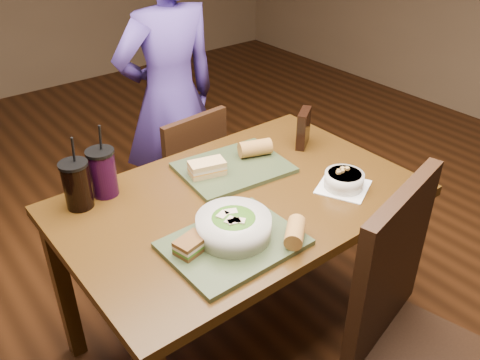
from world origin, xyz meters
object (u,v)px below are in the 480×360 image
Objects in this scene: tray_near at (234,244)px; salad_bowl at (234,225)px; cup_berry at (103,172)px; sandwich_far at (207,168)px; sandwich_near at (191,245)px; dining_table at (240,216)px; baguette_near at (295,232)px; chair_far at (188,178)px; chip_bag at (303,128)px; soup_bowl at (344,180)px; baguette_far at (255,148)px; diner at (170,100)px; cup_cola at (77,185)px; chair_near at (410,334)px; tray_far at (233,168)px.

salad_bowl reaches higher than tray_near.
sandwich_far is at bearing -21.38° from cup_berry.
tray_near is 0.14m from sandwich_near.
dining_table is 0.36m from baguette_near.
tray_near is 0.20m from baguette_near.
sandwich_far is at bearing -112.48° from chair_far.
baguette_near is 0.74× the size of chip_bag.
baguette_near reaches higher than soup_bowl.
chip_bag is at bearing 70.62° from soup_bowl.
baguette_far reaches higher than dining_table.
soup_bowl is (0.10, -1.08, 0.00)m from diner.
cup_berry is (-0.62, -0.56, 0.06)m from diner.
baguette_near is (-0.38, -0.13, 0.01)m from soup_bowl.
diner is at bearing 41.81° from cup_berry.
cup_cola reaches higher than chair_far.
cup_berry reaches higher than tray_near.
cup_cola is at bearing 125.60° from baguette_near.
diner reaches higher than soup_bowl.
soup_bowl is 2.13× the size of sandwich_near.
chair_near is 1.26× the size of chair_far.
sandwich_far is (-0.12, 0.01, 0.04)m from tray_far.
diner is at bearing 38.28° from cup_cola.
cup_cola reaches higher than baguette_far.
soup_bowl is 0.87× the size of cup_cola.
diner is at bearing 77.08° from baguette_near.
chair_far is 0.83m from cup_cola.
sandwich_near is at bearing -71.34° from cup_cola.
salad_bowl is 2.17× the size of sandwich_near.
tray_near is at bearing -18.40° from sandwich_near.
chair_near is at bearing -98.06° from baguette_far.
baguette_far is (0.24, 0.00, 0.01)m from sandwich_far.
chip_bag is at bearing 28.90° from tray_near.
tray_near is 2.75× the size of sandwich_far.
cup_cola is at bearing 108.66° from sandwich_near.
chair_far is 7.35× the size of sandwich_near.
baguette_far is (0.12, 0.01, 0.04)m from tray_far.
sandwich_near reaches higher than tray_near.
diner is (0.15, 1.60, 0.20)m from chair_near.
tray_near is 0.06m from salad_bowl.
cup_cola reaches higher than soup_bowl.
sandwich_far is (0.18, 0.40, 0.04)m from tray_near.
chair_near is 0.93m from baguette_far.
diner is at bearing 73.42° from chair_far.
diner reaches higher than salad_bowl.
salad_bowl is at bearing -7.16° from sandwich_near.
baguette_far is 0.62m from cup_berry.
tray_near is at bearing -60.57° from cup_cola.
tray_far is at bearing 124.11° from soup_bowl.
sandwich_far is 0.51m from baguette_near.
cup_cola is at bearing 39.12° from diner.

